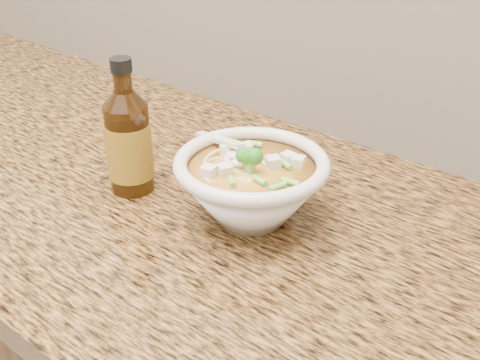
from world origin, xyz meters
The scene contains 3 objects.
counter_slab centered at (0.00, 1.68, 0.88)m, with size 4.00×0.68×0.04m, color olive.
soup_bowl centered at (0.23, 1.67, 0.95)m, with size 0.24×0.21×0.12m.
hot_sauce_bottle centered at (0.04, 1.63, 0.98)m, with size 0.08×0.08×0.21m.
Camera 1 is at (0.67, 1.11, 1.36)m, focal length 45.00 mm.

